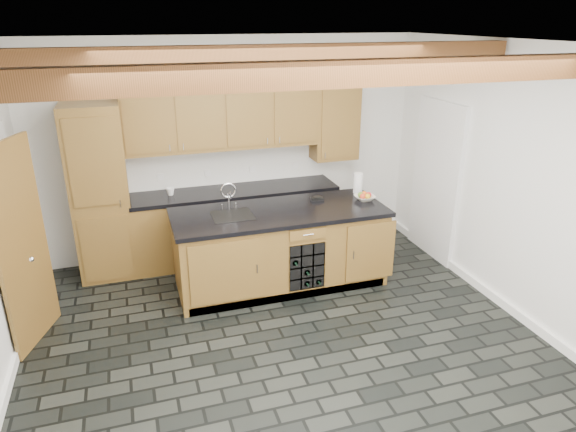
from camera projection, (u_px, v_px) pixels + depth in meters
name	position (u px, v px, depth m)	size (l,w,h in m)	color
ground	(289.00, 349.00, 4.97)	(5.00, 5.00, 0.00)	black
room_shell	(264.00, 183.00, 4.86)	(5.01, 5.00, 5.00)	white
back_cabinetry	(207.00, 188.00, 6.49)	(3.65, 0.62, 2.20)	brown
island	(281.00, 248.00, 6.02)	(2.48, 0.96, 0.93)	brown
faucet	(232.00, 212.00, 5.73)	(0.45, 0.40, 0.34)	black
kitchen_scale	(317.00, 198.00, 6.18)	(0.16, 0.11, 0.05)	black
fruit_bowl	(365.00, 198.00, 6.18)	(0.24, 0.24, 0.06)	beige
fruit_cluster	(365.00, 195.00, 6.17)	(0.16, 0.17, 0.07)	red
paper_towel	(358.00, 183.00, 6.41)	(0.11, 0.11, 0.25)	white
mug	(170.00, 192.00, 6.35)	(0.10, 0.10, 0.09)	white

